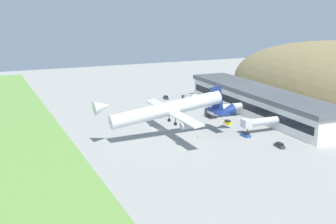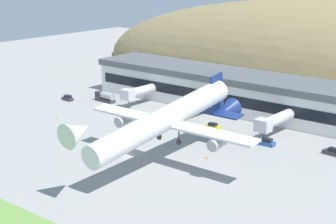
{
  "view_description": "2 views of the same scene",
  "coord_description": "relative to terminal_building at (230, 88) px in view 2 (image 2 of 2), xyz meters",
  "views": [
    {
      "loc": [
        148.64,
        -59.48,
        45.53
      ],
      "look_at": [
        8.28,
        0.63,
        8.2
      ],
      "focal_mm": 50.0,
      "sensor_mm": 36.0,
      "label": 1
    },
    {
      "loc": [
        78.93,
        -81.7,
        40.56
      ],
      "look_at": [
        7.27,
        4.8,
        9.64
      ],
      "focal_mm": 60.0,
      "sensor_mm": 36.0,
      "label": 2
    }
  ],
  "objects": [
    {
      "name": "cargo_airplane",
      "position": [
        14.95,
        -45.81,
        3.8
      ],
      "size": [
        40.36,
        50.41,
        12.16
      ],
      "color": "silver"
    },
    {
      "name": "jetway_0",
      "position": [
        -21.71,
        -14.64,
        -1.76
      ],
      "size": [
        3.38,
        12.21,
        5.43
      ],
      "color": "silver",
      "rests_on": "ground_plane"
    },
    {
      "name": "jetway_1",
      "position": [
        -1.1,
        -15.86,
        -1.76
      ],
      "size": [
        3.38,
        14.51,
        5.43
      ],
      "color": "silver",
      "rests_on": "ground_plane"
    },
    {
      "name": "traffic_cone_0",
      "position": [
        19.08,
        -37.52,
        -5.47
      ],
      "size": [
        0.52,
        0.52,
        0.58
      ],
      "color": "orange",
      "rests_on": "ground_plane"
    },
    {
      "name": "terminal_building",
      "position": [
        0.0,
        0.0,
        0.0
      ],
      "size": [
        87.66,
        16.73,
        10.14
      ],
      "color": "white",
      "rests_on": "ground_plane"
    },
    {
      "name": "fuel_truck",
      "position": [
        -3.82,
        -20.16,
        -4.26
      ],
      "size": [
        6.36,
        2.34,
        3.1
      ],
      "color": "#333338",
      "rests_on": "ground_plane"
    },
    {
      "name": "traffic_cone_1",
      "position": [
        -28.57,
        -38.06,
        -5.47
      ],
      "size": [
        0.52,
        0.52,
        0.58
      ],
      "color": "orange",
      "rests_on": "ground_plane"
    },
    {
      "name": "service_car_2",
      "position": [
        -41.64,
        -23.31,
        -5.08
      ],
      "size": [
        3.93,
        1.86,
        1.63
      ],
      "color": "#333338",
      "rests_on": "ground_plane"
    },
    {
      "name": "service_car_1",
      "position": [
        7.86,
        -19.24,
        -5.14
      ],
      "size": [
        3.78,
        1.8,
        1.47
      ],
      "color": "gold",
      "rests_on": "ground_plane"
    },
    {
      "name": "jetway_2",
      "position": [
        22.47,
        -15.72,
        -1.76
      ],
      "size": [
        3.38,
        14.23,
        5.43
      ],
      "color": "silver",
      "rests_on": "ground_plane"
    },
    {
      "name": "service_car_0",
      "position": [
        24.34,
        -21.98,
        -5.06
      ],
      "size": [
        4.01,
        2.07,
        1.68
      ],
      "color": "#264C99",
      "rests_on": "ground_plane"
    },
    {
      "name": "service_car_3",
      "position": [
        38.61,
        -18.6,
        -5.1
      ],
      "size": [
        4.59,
        2.05,
        1.57
      ],
      "color": "#333338",
      "rests_on": "ground_plane"
    },
    {
      "name": "box_truck",
      "position": [
        -31.98,
        -17.28,
        -4.29
      ],
      "size": [
        6.99,
        2.61,
        3.01
      ],
      "color": "#333338",
      "rests_on": "ground_plane"
    },
    {
      "name": "ground_plane",
      "position": [
        4.44,
        -46.11,
        -5.75
      ],
      "size": [
        325.3,
        325.3,
        0.0
      ],
      "primitive_type": "plane",
      "color": "gray"
    }
  ]
}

